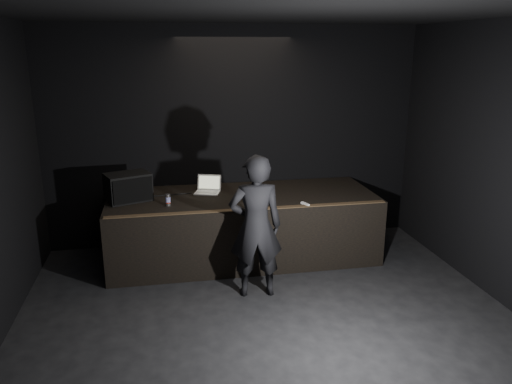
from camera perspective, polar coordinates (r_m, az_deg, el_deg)
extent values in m
plane|color=black|center=(5.53, 3.28, -18.50)|extent=(7.00, 7.00, 0.00)
cube|color=black|center=(8.10, -2.48, 6.27)|extent=(6.00, 0.10, 3.50)
cube|color=black|center=(4.56, 4.03, 20.64)|extent=(6.00, 7.00, 0.04)
cube|color=black|center=(7.69, -1.54, -3.92)|extent=(4.00, 1.50, 1.00)
cube|color=brown|center=(6.86, -0.62, -1.96)|extent=(3.92, 0.10, 0.01)
cube|color=black|center=(7.45, -14.42, 0.56)|extent=(0.72, 0.62, 0.41)
cube|color=black|center=(7.24, -13.87, 0.16)|extent=(0.54, 0.22, 0.35)
cylinder|color=black|center=(7.62, -10.26, -0.35)|extent=(0.80, 0.10, 0.02)
cube|color=white|center=(7.65, -5.61, -0.09)|extent=(0.43, 0.35, 0.02)
cube|color=silver|center=(7.65, -5.61, -0.01)|extent=(0.34, 0.24, 0.00)
cube|color=white|center=(7.77, -5.36, 1.13)|extent=(0.37, 0.19, 0.24)
cube|color=#EEEA46|center=(7.76, -5.38, 1.12)|extent=(0.32, 0.15, 0.19)
cylinder|color=silver|center=(7.11, -10.03, -0.90)|extent=(0.07, 0.07, 0.17)
cylinder|color=navy|center=(7.11, -10.03, -0.86)|extent=(0.07, 0.07, 0.07)
cylinder|color=#99240E|center=(7.12, -10.01, -1.18)|extent=(0.07, 0.07, 0.01)
cylinder|color=white|center=(7.40, -0.38, -0.28)|extent=(0.07, 0.07, 0.09)
cube|color=white|center=(7.09, 5.64, -1.37)|extent=(0.10, 0.17, 0.03)
imported|color=black|center=(6.39, -0.04, -3.97)|extent=(0.71, 0.49, 1.88)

